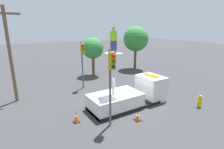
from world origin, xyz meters
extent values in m
plane|color=#38383A|center=(0.00, 0.00, 0.00)|extent=(120.00, 120.00, 0.00)
cube|color=black|center=(0.00, 0.00, 0.12)|extent=(5.53, 2.35, 0.24)
cube|color=silver|center=(-0.83, 0.00, 0.60)|extent=(3.87, 2.29, 1.19)
cube|color=silver|center=(2.77, 0.00, 1.01)|extent=(1.66, 2.29, 2.03)
cube|color=black|center=(3.61, 0.00, 1.42)|extent=(0.03, 1.95, 0.81)
cube|color=orange|center=(2.77, 0.00, 2.10)|extent=(0.36, 1.37, 0.14)
cylinder|color=silver|center=(-0.99, 0.00, 2.32)|extent=(0.22, 0.22, 2.26)
cube|color=white|center=(-0.99, 0.00, 3.80)|extent=(0.98, 0.98, 0.90)
cube|color=navy|center=(-0.99, 0.00, 4.67)|extent=(0.34, 0.26, 0.84)
cube|color=#8CEA1E|center=(-0.99, 0.00, 5.42)|extent=(0.40, 0.26, 0.66)
sphere|color=beige|center=(-0.99, 0.00, 5.87)|extent=(0.23, 0.23, 0.23)
cylinder|color=yellow|center=(-0.99, 0.00, 5.95)|extent=(0.26, 0.26, 0.09)
cylinder|color=#515156|center=(-2.32, -1.70, 2.41)|extent=(0.14, 0.14, 4.82)
cube|color=#B79314|center=(-2.32, -1.91, 4.17)|extent=(0.34, 0.28, 1.00)
sphere|color=red|center=(-2.32, -2.10, 4.48)|extent=(0.22, 0.22, 0.22)
sphere|color=#503C07|center=(-2.32, -2.10, 4.17)|extent=(0.22, 0.22, 0.22)
sphere|color=#083710|center=(-2.32, -2.10, 3.86)|extent=(0.22, 0.22, 0.22)
cylinder|color=#515156|center=(-1.01, 5.63, 2.30)|extent=(0.14, 0.14, 4.59)
cube|color=#B79314|center=(-1.01, 5.42, 3.94)|extent=(0.34, 0.28, 1.00)
sphere|color=#490707|center=(-1.01, 5.24, 4.25)|extent=(0.22, 0.22, 0.22)
sphere|color=#503C07|center=(-1.01, 5.24, 3.94)|extent=(0.22, 0.22, 0.22)
sphere|color=green|center=(-1.01, 5.24, 3.63)|extent=(0.22, 0.22, 0.22)
cylinder|color=gold|center=(4.88, -3.19, 0.39)|extent=(0.30, 0.30, 0.78)
sphere|color=gold|center=(4.88, -3.19, 0.85)|extent=(0.25, 0.25, 0.25)
cylinder|color=gold|center=(4.67, -3.19, 0.47)|extent=(0.12, 0.12, 0.12)
cylinder|color=gold|center=(5.09, -3.19, 0.47)|extent=(0.12, 0.12, 0.12)
cube|color=black|center=(-4.01, -0.23, 0.01)|extent=(0.40, 0.40, 0.03)
cone|color=orange|center=(-4.01, -0.23, 0.40)|extent=(0.34, 0.34, 0.80)
cylinder|color=white|center=(-4.01, -0.23, 0.44)|extent=(0.18, 0.18, 0.11)
cube|color=black|center=(-0.50, -2.20, 0.01)|extent=(0.44, 0.44, 0.03)
cone|color=orange|center=(-0.50, -2.20, 0.33)|extent=(0.36, 0.36, 0.66)
cylinder|color=white|center=(-0.50, -2.20, 0.36)|extent=(0.19, 0.19, 0.09)
cylinder|color=brown|center=(8.64, 9.22, 1.56)|extent=(0.36, 0.36, 3.11)
sphere|color=#337F38|center=(8.64, 9.22, 4.33)|extent=(3.50, 3.50, 3.50)
cylinder|color=brown|center=(1.97, 9.31, 1.27)|extent=(0.36, 0.36, 2.53)
sphere|color=#337F38|center=(1.97, 9.31, 3.44)|extent=(2.59, 2.59, 2.59)
cylinder|color=brown|center=(-6.98, 5.64, 3.78)|extent=(0.26, 0.26, 7.56)
cube|color=brown|center=(-6.98, 5.64, 6.96)|extent=(2.20, 0.16, 0.16)
camera|label=1|loc=(-7.46, -10.07, 6.05)|focal=28.00mm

